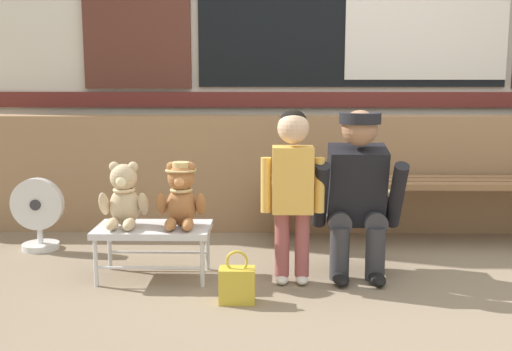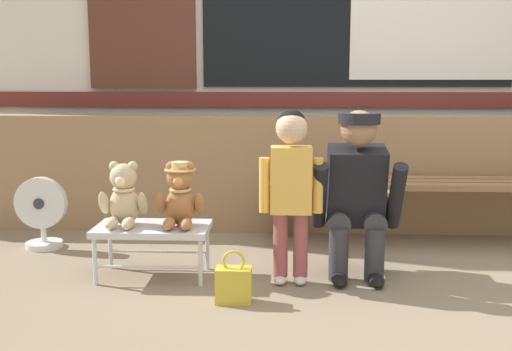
{
  "view_description": "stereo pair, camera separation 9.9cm",
  "coord_description": "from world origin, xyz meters",
  "px_view_note": "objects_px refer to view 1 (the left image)",
  "views": [
    {
      "loc": [
        -0.66,
        -3.05,
        1.13
      ],
      "look_at": [
        -0.73,
        0.53,
        0.55
      ],
      "focal_mm": 42.89,
      "sensor_mm": 36.0,
      "label": 1
    },
    {
      "loc": [
        -0.57,
        -3.04,
        1.13
      ],
      "look_at": [
        -0.73,
        0.53,
        0.55
      ],
      "focal_mm": 42.89,
      "sensor_mm": 36.0,
      "label": 2
    }
  ],
  "objects_px": {
    "teddy_bear_plain": "(124,197)",
    "child_standing": "(293,177)",
    "adult_crouching": "(358,193)",
    "wooden_bench_long": "(422,189)",
    "handbag_on_ground": "(237,284)",
    "teddy_bear_with_hat": "(181,196)",
    "small_display_bench": "(153,232)",
    "floor_fan": "(38,214)"
  },
  "relations": [
    {
      "from": "adult_crouching",
      "to": "wooden_bench_long",
      "type": "bearing_deg",
      "value": 52.78
    },
    {
      "from": "adult_crouching",
      "to": "handbag_on_ground",
      "type": "xyz_separation_m",
      "value": [
        -0.67,
        -0.45,
        -0.38
      ]
    },
    {
      "from": "small_display_bench",
      "to": "handbag_on_ground",
      "type": "distance_m",
      "value": 0.64
    },
    {
      "from": "teddy_bear_plain",
      "to": "child_standing",
      "type": "bearing_deg",
      "value": -4.34
    },
    {
      "from": "wooden_bench_long",
      "to": "teddy_bear_plain",
      "type": "height_order",
      "value": "teddy_bear_plain"
    },
    {
      "from": "small_display_bench",
      "to": "child_standing",
      "type": "distance_m",
      "value": 0.85
    },
    {
      "from": "teddy_bear_plain",
      "to": "handbag_on_ground",
      "type": "relative_size",
      "value": 1.34
    },
    {
      "from": "teddy_bear_with_hat",
      "to": "child_standing",
      "type": "relative_size",
      "value": 0.38
    },
    {
      "from": "wooden_bench_long",
      "to": "small_display_bench",
      "type": "xyz_separation_m",
      "value": [
        -1.69,
        -0.78,
        -0.11
      ]
    },
    {
      "from": "small_display_bench",
      "to": "teddy_bear_plain",
      "type": "relative_size",
      "value": 1.76
    },
    {
      "from": "child_standing",
      "to": "adult_crouching",
      "type": "relative_size",
      "value": 1.01
    },
    {
      "from": "floor_fan",
      "to": "wooden_bench_long",
      "type": "bearing_deg",
      "value": 5.1
    },
    {
      "from": "teddy_bear_plain",
      "to": "adult_crouching",
      "type": "relative_size",
      "value": 0.38
    },
    {
      "from": "wooden_bench_long",
      "to": "small_display_bench",
      "type": "height_order",
      "value": "wooden_bench_long"
    },
    {
      "from": "teddy_bear_plain",
      "to": "teddy_bear_with_hat",
      "type": "height_order",
      "value": "same"
    },
    {
      "from": "teddy_bear_with_hat",
      "to": "floor_fan",
      "type": "xyz_separation_m",
      "value": [
        -1.02,
        0.55,
        -0.23
      ]
    },
    {
      "from": "small_display_bench",
      "to": "floor_fan",
      "type": "distance_m",
      "value": 1.02
    },
    {
      "from": "wooden_bench_long",
      "to": "adult_crouching",
      "type": "relative_size",
      "value": 2.21
    },
    {
      "from": "teddy_bear_plain",
      "to": "child_standing",
      "type": "height_order",
      "value": "child_standing"
    },
    {
      "from": "teddy_bear_with_hat",
      "to": "handbag_on_ground",
      "type": "distance_m",
      "value": 0.63
    },
    {
      "from": "small_display_bench",
      "to": "wooden_bench_long",
      "type": "bearing_deg",
      "value": 24.74
    },
    {
      "from": "teddy_bear_with_hat",
      "to": "adult_crouching",
      "type": "relative_size",
      "value": 0.38
    },
    {
      "from": "adult_crouching",
      "to": "teddy_bear_plain",
      "type": "bearing_deg",
      "value": -176.85
    },
    {
      "from": "teddy_bear_plain",
      "to": "teddy_bear_with_hat",
      "type": "bearing_deg",
      "value": 0.13
    },
    {
      "from": "child_standing",
      "to": "handbag_on_ground",
      "type": "bearing_deg",
      "value": -133.16
    },
    {
      "from": "child_standing",
      "to": "floor_fan",
      "type": "xyz_separation_m",
      "value": [
        -1.64,
        0.62,
        -0.35
      ]
    },
    {
      "from": "wooden_bench_long",
      "to": "teddy_bear_with_hat",
      "type": "relative_size",
      "value": 5.78
    },
    {
      "from": "child_standing",
      "to": "adult_crouching",
      "type": "xyz_separation_m",
      "value": [
        0.38,
        0.14,
        -0.11
      ]
    },
    {
      "from": "wooden_bench_long",
      "to": "child_standing",
      "type": "height_order",
      "value": "child_standing"
    },
    {
      "from": "teddy_bear_plain",
      "to": "child_standing",
      "type": "relative_size",
      "value": 0.38
    },
    {
      "from": "small_display_bench",
      "to": "teddy_bear_plain",
      "type": "bearing_deg",
      "value": 179.49
    },
    {
      "from": "wooden_bench_long",
      "to": "teddy_bear_plain",
      "type": "relative_size",
      "value": 5.78
    },
    {
      "from": "small_display_bench",
      "to": "teddy_bear_with_hat",
      "type": "relative_size",
      "value": 1.76
    },
    {
      "from": "handbag_on_ground",
      "to": "adult_crouching",
      "type": "bearing_deg",
      "value": 34.08
    },
    {
      "from": "small_display_bench",
      "to": "handbag_on_ground",
      "type": "height_order",
      "value": "small_display_bench"
    },
    {
      "from": "wooden_bench_long",
      "to": "floor_fan",
      "type": "xyz_separation_m",
      "value": [
        -2.55,
        -0.23,
        -0.13
      ]
    },
    {
      "from": "child_standing",
      "to": "teddy_bear_with_hat",
      "type": "bearing_deg",
      "value": 173.36
    },
    {
      "from": "small_display_bench",
      "to": "teddy_bear_with_hat",
      "type": "bearing_deg",
      "value": 0.77
    },
    {
      "from": "floor_fan",
      "to": "teddy_bear_with_hat",
      "type": "bearing_deg",
      "value": -28.34
    },
    {
      "from": "wooden_bench_long",
      "to": "small_display_bench",
      "type": "relative_size",
      "value": 3.28
    },
    {
      "from": "teddy_bear_plain",
      "to": "adult_crouching",
      "type": "distance_m",
      "value": 1.32
    },
    {
      "from": "child_standing",
      "to": "adult_crouching",
      "type": "height_order",
      "value": "child_standing"
    }
  ]
}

